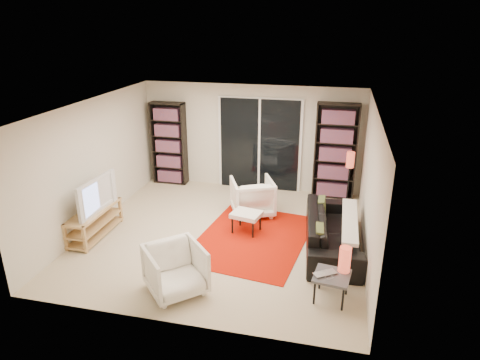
% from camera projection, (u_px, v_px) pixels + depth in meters
% --- Properties ---
extents(floor, '(5.00, 5.00, 0.00)m').
position_uv_depth(floor, '(223.00, 235.00, 7.92)').
color(floor, beige).
rests_on(floor, ground).
extents(wall_back, '(5.00, 0.02, 2.40)m').
position_uv_depth(wall_back, '(251.00, 138.00, 9.76)').
color(wall_back, beige).
rests_on(wall_back, ground).
extents(wall_front, '(5.00, 0.02, 2.40)m').
position_uv_depth(wall_front, '(168.00, 243.00, 5.21)').
color(wall_front, beige).
rests_on(wall_front, ground).
extents(wall_left, '(0.02, 5.00, 2.40)m').
position_uv_depth(wall_left, '(94.00, 164.00, 8.02)').
color(wall_left, beige).
rests_on(wall_left, ground).
extents(wall_right, '(0.02, 5.00, 2.40)m').
position_uv_depth(wall_right, '(370.00, 186.00, 6.95)').
color(wall_right, beige).
rests_on(wall_right, ground).
extents(ceiling, '(5.00, 5.00, 0.02)m').
position_uv_depth(ceiling, '(221.00, 106.00, 7.06)').
color(ceiling, white).
rests_on(ceiling, wall_back).
extents(sliding_door, '(1.92, 0.08, 2.16)m').
position_uv_depth(sliding_door, '(259.00, 145.00, 9.74)').
color(sliding_door, white).
rests_on(sliding_door, ground).
extents(bookshelf_left, '(0.80, 0.30, 1.95)m').
position_uv_depth(bookshelf_left, '(169.00, 144.00, 10.10)').
color(bookshelf_left, black).
rests_on(bookshelf_left, ground).
extents(bookshelf_right, '(0.90, 0.30, 2.10)m').
position_uv_depth(bookshelf_right, '(335.00, 151.00, 9.26)').
color(bookshelf_right, black).
rests_on(bookshelf_right, ground).
extents(tv_stand, '(0.43, 1.33, 0.50)m').
position_uv_depth(tv_stand, '(95.00, 222.00, 7.83)').
color(tv_stand, tan).
rests_on(tv_stand, floor).
extents(tv, '(0.22, 1.10, 0.63)m').
position_uv_depth(tv, '(92.00, 194.00, 7.62)').
color(tv, black).
rests_on(tv, tv_stand).
extents(rug, '(2.18, 2.74, 0.01)m').
position_uv_depth(rug, '(252.00, 238.00, 7.78)').
color(rug, '#BA1403').
rests_on(rug, floor).
extents(sofa, '(1.06, 2.31, 0.65)m').
position_uv_depth(sofa, '(332.00, 231.00, 7.36)').
color(sofa, black).
rests_on(sofa, floor).
extents(armchair_back, '(1.07, 1.08, 0.75)m').
position_uv_depth(armchair_back, '(252.00, 197.00, 8.64)').
color(armchair_back, white).
rests_on(armchair_back, floor).
extents(armchair_front, '(1.11, 1.11, 0.73)m').
position_uv_depth(armchair_front, '(176.00, 270.00, 6.17)').
color(armchair_front, white).
rests_on(armchair_front, floor).
extents(ottoman, '(0.60, 0.53, 0.40)m').
position_uv_depth(ottoman, '(246.00, 215.00, 7.91)').
color(ottoman, white).
rests_on(ottoman, floor).
extents(side_table, '(0.55, 0.55, 0.40)m').
position_uv_depth(side_table, '(332.00, 278.00, 5.99)').
color(side_table, '#48484D').
rests_on(side_table, floor).
extents(laptop, '(0.40, 0.36, 0.03)m').
position_uv_depth(laptop, '(327.00, 275.00, 5.95)').
color(laptop, silver).
rests_on(laptop, side_table).
extents(table_lamp, '(0.17, 0.17, 0.38)m').
position_uv_depth(table_lamp, '(345.00, 259.00, 6.01)').
color(table_lamp, '#DB482E').
rests_on(table_lamp, side_table).
extents(floor_lamp, '(0.18, 0.18, 1.21)m').
position_uv_depth(floor_lamp, '(350.00, 166.00, 8.79)').
color(floor_lamp, black).
rests_on(floor_lamp, floor).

